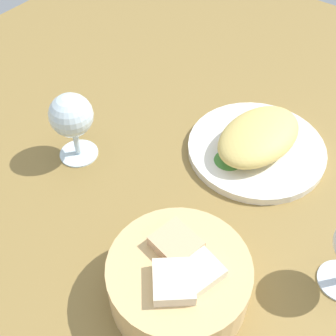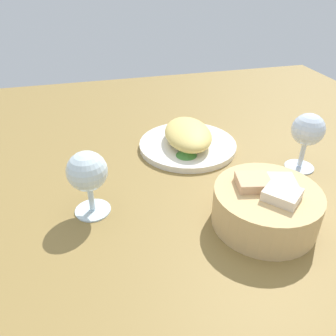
# 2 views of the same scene
# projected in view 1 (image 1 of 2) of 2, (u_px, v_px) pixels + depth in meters

# --- Properties ---
(ground_plane) EXTENTS (1.40, 1.40, 0.02)m
(ground_plane) POSITION_uv_depth(u_px,v_px,m) (201.00, 199.00, 0.70)
(ground_plane) COLOR olive
(plate) EXTENTS (0.23, 0.23, 0.01)m
(plate) POSITION_uv_depth(u_px,v_px,m) (256.00, 149.00, 0.75)
(plate) COLOR white
(plate) RESTS_ON ground_plane
(omelette) EXTENTS (0.18, 0.13, 0.05)m
(omelette) POSITION_uv_depth(u_px,v_px,m) (259.00, 136.00, 0.73)
(omelette) COLOR #D7BC64
(omelette) RESTS_ON plate
(lettuce_garnish) EXTENTS (0.05, 0.05, 0.02)m
(lettuce_garnish) POSITION_uv_depth(u_px,v_px,m) (229.00, 156.00, 0.72)
(lettuce_garnish) COLOR #3E7E31
(lettuce_garnish) RESTS_ON plate
(bread_basket) EXTENTS (0.18, 0.18, 0.08)m
(bread_basket) POSITION_uv_depth(u_px,v_px,m) (179.00, 279.00, 0.55)
(bread_basket) COLOR tan
(bread_basket) RESTS_ON ground_plane
(wine_glass_near) EXTENTS (0.07, 0.07, 0.12)m
(wine_glass_near) POSITION_uv_depth(u_px,v_px,m) (72.00, 118.00, 0.70)
(wine_glass_near) COLOR silver
(wine_glass_near) RESTS_ON ground_plane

